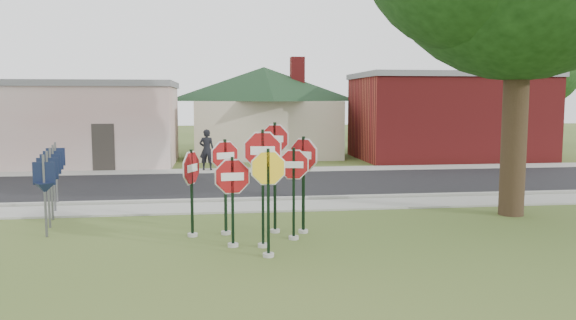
{
  "coord_description": "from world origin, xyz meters",
  "views": [
    {
      "loc": [
        -0.93,
        -11.43,
        3.32
      ],
      "look_at": [
        0.82,
        2.0,
        1.84
      ],
      "focal_mm": 35.0,
      "sensor_mm": 36.0,
      "label": 1
    }
  ],
  "objects": [
    {
      "name": "sidewalk_near",
      "position": [
        0.0,
        5.5,
        0.03
      ],
      "size": [
        60.0,
        1.6,
        0.06
      ],
      "primitive_type": "cube",
      "color": "gray",
      "rests_on": "ground"
    },
    {
      "name": "building_stucco",
      "position": [
        -9.0,
        18.0,
        2.15
      ],
      "size": [
        12.2,
        6.2,
        4.2
      ],
      "color": "silver",
      "rests_on": "ground"
    },
    {
      "name": "ground",
      "position": [
        0.0,
        0.0,
        0.0
      ],
      "size": [
        120.0,
        120.0,
        0.0
      ],
      "primitive_type": "plane",
      "color": "#3C541F",
      "rests_on": "ground"
    },
    {
      "name": "pedestrian",
      "position": [
        -1.31,
        14.47,
        1.0
      ],
      "size": [
        0.75,
        0.55,
        1.89
      ],
      "primitive_type": "imported",
      "rotation": [
        0.0,
        0.0,
        2.98
      ],
      "color": "black",
      "rests_on": "sidewalk_far"
    },
    {
      "name": "building_brick",
      "position": [
        12.0,
        18.5,
        2.4
      ],
      "size": [
        10.2,
        6.2,
        4.75
      ],
      "color": "maroon",
      "rests_on": "ground"
    },
    {
      "name": "stop_sign_center",
      "position": [
        0.11,
        0.89,
        1.76
      ],
      "size": [
        1.17,
        0.24,
        2.77
      ],
      "color": "#9E9C93",
      "rests_on": "ground"
    },
    {
      "name": "stop_sign_far_right",
      "position": [
        1.22,
        2.12,
        1.57
      ],
      "size": [
        0.78,
        0.85,
        2.53
      ],
      "color": "#9E9C93",
      "rests_on": "ground"
    },
    {
      "name": "curb",
      "position": [
        0.0,
        6.5,
        0.07
      ],
      "size": [
        60.0,
        0.2,
        0.14
      ],
      "primitive_type": "cube",
      "color": "gray",
      "rests_on": "ground"
    },
    {
      "name": "stop_sign_yellow",
      "position": [
        0.16,
        0.09,
        1.45
      ],
      "size": [
        1.01,
        0.24,
        2.39
      ],
      "color": "#9E9C93",
      "rests_on": "ground"
    },
    {
      "name": "bg_tree_right",
      "position": [
        22.0,
        26.0,
        5.58
      ],
      "size": [
        5.6,
        5.6,
        8.4
      ],
      "color": "black",
      "rests_on": "ground"
    },
    {
      "name": "stop_sign_far_left",
      "position": [
        -1.5,
        2.09,
        1.36
      ],
      "size": [
        0.47,
        1.03,
        2.24
      ],
      "color": "#9E9C93",
      "rests_on": "ground"
    },
    {
      "name": "building_house",
      "position": [
        2.0,
        22.0,
        3.65
      ],
      "size": [
        11.6,
        11.6,
        6.2
      ],
      "color": "#B4AA8F",
      "rests_on": "ground"
    },
    {
      "name": "stop_sign_back_left",
      "position": [
        -0.69,
        2.19,
        1.49
      ],
      "size": [
        0.92,
        0.41,
        2.45
      ],
      "color": "#9E9C93",
      "rests_on": "ground"
    },
    {
      "name": "stop_sign_back_right",
      "position": [
        0.53,
        2.24,
        1.77
      ],
      "size": [
        0.9,
        0.47,
        2.85
      ],
      "color": "#9E9C93",
      "rests_on": "ground"
    },
    {
      "name": "stop_sign_left",
      "position": [
        -0.56,
        1.01,
        1.29
      ],
      "size": [
        1.1,
        0.24,
        2.15
      ],
      "color": "#9E9C93",
      "rests_on": "ground"
    },
    {
      "name": "route_sign_row",
      "position": [
        -5.4,
        4.5,
        1.22
      ],
      "size": [
        1.43,
        4.63,
        2.0
      ],
      "color": "#59595E",
      "rests_on": "ground"
    },
    {
      "name": "sidewalk_far",
      "position": [
        0.0,
        14.3,
        0.03
      ],
      "size": [
        60.0,
        1.6,
        0.06
      ],
      "primitive_type": "cube",
      "color": "gray",
      "rests_on": "ground"
    },
    {
      "name": "stop_sign_right",
      "position": [
        0.89,
        1.5,
        1.37
      ],
      "size": [
        0.97,
        0.24,
        2.28
      ],
      "color": "#9E9C93",
      "rests_on": "ground"
    },
    {
      "name": "road",
      "position": [
        0.0,
        10.0,
        0.02
      ],
      "size": [
        60.0,
        7.0,
        0.04
      ],
      "primitive_type": "cube",
      "color": "black",
      "rests_on": "ground"
    }
  ]
}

